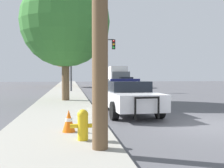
{
  "coord_description": "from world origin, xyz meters",
  "views": [
    {
      "loc": [
        -4.7,
        -8.42,
        1.69
      ],
      "look_at": [
        -1.02,
        16.04,
        0.82
      ],
      "focal_mm": 45.0,
      "sensor_mm": 36.0,
      "label": 1
    }
  ],
  "objects": [
    {
      "name": "ground_plane",
      "position": [
        0.0,
        0.0,
        0.0
      ],
      "size": [
        110.0,
        110.0,
        0.0
      ],
      "primitive_type": "plane",
      "color": "#4F4F54"
    },
    {
      "name": "box_truck",
      "position": [
        2.42,
        32.8,
        1.54
      ],
      "size": [
        2.97,
        7.18,
        2.87
      ],
      "rotation": [
        0.0,
        0.0,
        3.08
      ],
      "color": "slate",
      "rests_on": "ground_plane"
    },
    {
      "name": "traffic_light",
      "position": [
        -2.9,
        17.58,
        3.66
      ],
      "size": [
        4.18,
        0.35,
        4.94
      ],
      "color": "#424247",
      "rests_on": "sidewalk_left"
    },
    {
      "name": "traffic_cone",
      "position": [
        -4.74,
        -0.82,
        0.43
      ],
      "size": [
        0.35,
        0.35,
        0.6
      ],
      "color": "orange",
      "rests_on": "sidewalk_left"
    },
    {
      "name": "fire_hydrant",
      "position": [
        -4.41,
        -1.83,
        0.52
      ],
      "size": [
        0.6,
        0.26,
        0.73
      ],
      "color": "gold",
      "rests_on": "sidewalk_left"
    },
    {
      "name": "sidewalk_left",
      "position": [
        -5.1,
        0.0,
        0.07
      ],
      "size": [
        3.0,
        110.0,
        0.13
      ],
      "color": "#99968C",
      "rests_on": "ground_plane"
    },
    {
      "name": "tree_sidewalk_far",
      "position": [
        -5.41,
        29.29,
        5.55
      ],
      "size": [
        5.92,
        5.92,
        8.39
      ],
      "color": "brown",
      "rests_on": "sidewalk_left"
    },
    {
      "name": "police_car",
      "position": [
        -2.31,
        3.4,
        0.76
      ],
      "size": [
        2.23,
        5.39,
        1.48
      ],
      "rotation": [
        0.0,
        0.0,
        3.2
      ],
      "color": "white",
      "rests_on": "ground_plane"
    },
    {
      "name": "tree_sidewalk_near",
      "position": [
        -4.96,
        8.56,
        4.77
      ],
      "size": [
        5.31,
        5.31,
        7.31
      ],
      "color": "brown",
      "rests_on": "sidewalk_left"
    },
    {
      "name": "car_background_oncoming",
      "position": [
        2.42,
        26.69,
        0.7
      ],
      "size": [
        2.21,
        4.11,
        1.33
      ],
      "rotation": [
        0.0,
        0.0,
        3.08
      ],
      "color": "navy",
      "rests_on": "ground_plane"
    }
  ]
}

